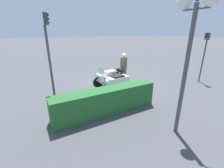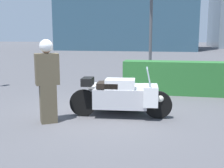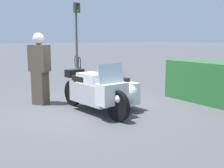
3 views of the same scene
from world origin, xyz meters
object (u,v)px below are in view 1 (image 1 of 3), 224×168
officer_rider (124,65)px  traffic_light_far (205,50)px  hedge_bush_curbside (106,101)px  twin_lamp_post (193,26)px  police_motorcycle (112,79)px  traffic_light_near (49,52)px

officer_rider → traffic_light_far: traffic_light_far is taller
officer_rider → hedge_bush_curbside: (3.25, 3.64, -0.42)m
hedge_bush_curbside → twin_lamp_post: bearing=123.2°
officer_rider → traffic_light_far: (-3.96, 3.08, 1.11)m
police_motorcycle → traffic_light_far: 6.03m
hedge_bush_curbside → twin_lamp_post: (-1.45, 2.22, 2.79)m
police_motorcycle → hedge_bush_curbside: 3.19m
traffic_light_far → hedge_bush_curbside: bearing=-2.1°
officer_rider → traffic_light_near: size_ratio=0.47×
police_motorcycle → hedge_bush_curbside: (1.78, 2.64, 0.06)m
twin_lamp_post → traffic_light_far: bearing=-154.2°
officer_rider → hedge_bush_curbside: officer_rider is taller
traffic_light_near → traffic_light_far: size_ratio=1.23×
officer_rider → traffic_light_near: bearing=-96.0°
twin_lamp_post → traffic_light_near: (3.20, -3.46, -0.85)m
officer_rider → twin_lamp_post: bearing=-48.8°
officer_rider → twin_lamp_post: (1.79, 5.87, 2.37)m
police_motorcycle → twin_lamp_post: twin_lamp_post is taller
officer_rider → traffic_light_near: traffic_light_near is taller
traffic_light_near → officer_rider: bearing=35.1°
twin_lamp_post → traffic_light_far: twin_lamp_post is taller
police_motorcycle → hedge_bush_curbside: size_ratio=0.55×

